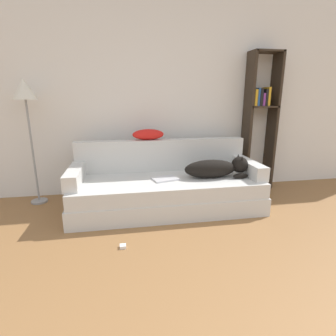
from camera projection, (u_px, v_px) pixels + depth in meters
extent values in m
cube|color=silver|center=(175.00, 95.00, 3.61)|extent=(7.40, 0.06, 2.70)
cube|color=silver|center=(167.00, 200.00, 3.20)|extent=(2.23, 0.91, 0.21)
cube|color=silver|center=(167.00, 185.00, 3.14)|extent=(2.19, 0.87, 0.17)
cube|color=silver|center=(162.00, 155.00, 3.44)|extent=(2.19, 0.15, 0.40)
cube|color=silver|center=(75.00, 176.00, 2.92)|extent=(0.15, 0.72, 0.17)
cube|color=silver|center=(249.00, 167.00, 3.27)|extent=(0.15, 0.72, 0.17)
ellipsoid|color=black|center=(210.00, 169.00, 3.12)|extent=(0.63, 0.24, 0.22)
sphere|color=black|center=(240.00, 165.00, 3.17)|extent=(0.20, 0.20, 0.20)
cone|color=black|center=(242.00, 160.00, 3.10)|extent=(0.07, 0.07, 0.09)
cone|color=black|center=(238.00, 158.00, 3.21)|extent=(0.07, 0.07, 0.09)
ellipsoid|color=black|center=(241.00, 176.00, 3.10)|extent=(0.19, 0.06, 0.06)
cube|color=silver|center=(165.00, 179.00, 3.07)|extent=(0.33, 0.27, 0.02)
ellipsoid|color=red|center=(148.00, 134.00, 3.36)|extent=(0.40, 0.16, 0.14)
cube|color=#2D2319|center=(247.00, 123.00, 3.71)|extent=(0.04, 0.26, 1.92)
cube|color=#2D2319|center=(272.00, 123.00, 3.77)|extent=(0.04, 0.26, 1.92)
cube|color=#2D2319|center=(266.00, 52.00, 3.49)|extent=(0.41, 0.26, 0.02)
cube|color=#2D2319|center=(261.00, 107.00, 3.68)|extent=(0.41, 0.26, 0.02)
cube|color=gold|center=(253.00, 98.00, 3.61)|extent=(0.04, 0.20, 0.22)
cube|color=#234C93|center=(256.00, 97.00, 3.61)|extent=(0.03, 0.20, 0.23)
cube|color=black|center=(258.00, 97.00, 3.62)|extent=(0.04, 0.20, 0.23)
cube|color=#753384|center=(261.00, 99.00, 3.63)|extent=(0.03, 0.20, 0.17)
cube|color=black|center=(263.00, 98.00, 3.63)|extent=(0.03, 0.20, 0.22)
cube|color=gold|center=(266.00, 96.00, 3.64)|extent=(0.03, 0.20, 0.25)
cylinder|color=gray|center=(40.00, 201.00, 3.40)|extent=(0.20, 0.20, 0.02)
cylinder|color=gray|center=(33.00, 152.00, 3.23)|extent=(0.02, 0.02, 1.27)
cone|color=silver|center=(24.00, 89.00, 3.03)|extent=(0.27, 0.27, 0.24)
cube|color=white|center=(123.00, 246.00, 2.36)|extent=(0.06, 0.06, 0.03)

